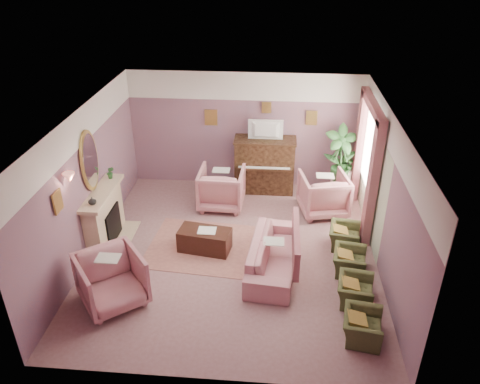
# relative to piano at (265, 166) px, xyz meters

# --- Properties ---
(floor) EXTENTS (5.50, 6.00, 0.01)m
(floor) POSITION_rel_piano_xyz_m (-0.50, -2.68, -0.65)
(floor) COLOR #92686A
(floor) RESTS_ON ground
(ceiling) EXTENTS (5.50, 6.00, 0.01)m
(ceiling) POSITION_rel_piano_xyz_m (-0.50, -2.68, 2.15)
(ceiling) COLOR white
(ceiling) RESTS_ON wall_back
(wall_back) EXTENTS (5.50, 0.02, 2.80)m
(wall_back) POSITION_rel_piano_xyz_m (-0.50, 0.32, 0.75)
(wall_back) COLOR slate
(wall_back) RESTS_ON floor
(wall_front) EXTENTS (5.50, 0.02, 2.80)m
(wall_front) POSITION_rel_piano_xyz_m (-0.50, -5.68, 0.75)
(wall_front) COLOR slate
(wall_front) RESTS_ON floor
(wall_left) EXTENTS (0.02, 6.00, 2.80)m
(wall_left) POSITION_rel_piano_xyz_m (-3.25, -2.68, 0.75)
(wall_left) COLOR slate
(wall_left) RESTS_ON floor
(wall_right) EXTENTS (0.02, 6.00, 2.80)m
(wall_right) POSITION_rel_piano_xyz_m (2.25, -2.68, 0.75)
(wall_right) COLOR slate
(wall_right) RESTS_ON floor
(picture_rail_band) EXTENTS (5.50, 0.01, 0.65)m
(picture_rail_band) POSITION_rel_piano_xyz_m (-0.50, 0.31, 1.82)
(picture_rail_band) COLOR white
(picture_rail_band) RESTS_ON wall_back
(stripe_panel) EXTENTS (0.01, 3.00, 2.15)m
(stripe_panel) POSITION_rel_piano_xyz_m (2.23, -1.38, 0.42)
(stripe_panel) COLOR beige
(stripe_panel) RESTS_ON wall_right
(fireplace_surround) EXTENTS (0.30, 1.40, 1.10)m
(fireplace_surround) POSITION_rel_piano_xyz_m (-3.09, -2.48, -0.10)
(fireplace_surround) COLOR beige
(fireplace_surround) RESTS_ON floor
(fireplace_inset) EXTENTS (0.18, 0.72, 0.68)m
(fireplace_inset) POSITION_rel_piano_xyz_m (-2.99, -2.48, -0.25)
(fireplace_inset) COLOR black
(fireplace_inset) RESTS_ON floor
(fire_ember) EXTENTS (0.06, 0.54, 0.10)m
(fire_ember) POSITION_rel_piano_xyz_m (-2.95, -2.48, -0.43)
(fire_ember) COLOR orange
(fire_ember) RESTS_ON floor
(mantel_shelf) EXTENTS (0.40, 1.55, 0.07)m
(mantel_shelf) POSITION_rel_piano_xyz_m (-3.06, -2.48, 0.47)
(mantel_shelf) COLOR beige
(mantel_shelf) RESTS_ON fireplace_surround
(hearth) EXTENTS (0.55, 1.50, 0.02)m
(hearth) POSITION_rel_piano_xyz_m (-2.89, -2.48, -0.64)
(hearth) COLOR beige
(hearth) RESTS_ON floor
(mirror_frame) EXTENTS (0.04, 0.72, 1.20)m
(mirror_frame) POSITION_rel_piano_xyz_m (-3.20, -2.48, 1.15)
(mirror_frame) COLOR tan
(mirror_frame) RESTS_ON wall_left
(mirror_glass) EXTENTS (0.01, 0.60, 1.06)m
(mirror_glass) POSITION_rel_piano_xyz_m (-3.17, -2.48, 1.15)
(mirror_glass) COLOR silver
(mirror_glass) RESTS_ON wall_left
(sconce_shade) EXTENTS (0.20, 0.20, 0.16)m
(sconce_shade) POSITION_rel_piano_xyz_m (-3.12, -3.53, 1.33)
(sconce_shade) COLOR #D97663
(sconce_shade) RESTS_ON wall_left
(piano) EXTENTS (1.40, 0.60, 1.30)m
(piano) POSITION_rel_piano_xyz_m (0.00, 0.00, 0.00)
(piano) COLOR #362214
(piano) RESTS_ON floor
(piano_keyshelf) EXTENTS (1.30, 0.12, 0.06)m
(piano_keyshelf) POSITION_rel_piano_xyz_m (-0.00, -0.35, 0.07)
(piano_keyshelf) COLOR #362214
(piano_keyshelf) RESTS_ON piano
(piano_keys) EXTENTS (1.20, 0.08, 0.02)m
(piano_keys) POSITION_rel_piano_xyz_m (0.00, -0.35, 0.11)
(piano_keys) COLOR silver
(piano_keys) RESTS_ON piano
(piano_top) EXTENTS (1.45, 0.65, 0.04)m
(piano_top) POSITION_rel_piano_xyz_m (0.00, 0.00, 0.66)
(piano_top) COLOR #362214
(piano_top) RESTS_ON piano
(television) EXTENTS (0.80, 0.12, 0.48)m
(television) POSITION_rel_piano_xyz_m (0.00, -0.05, 0.95)
(television) COLOR black
(television) RESTS_ON piano
(print_back_left) EXTENTS (0.30, 0.03, 0.38)m
(print_back_left) POSITION_rel_piano_xyz_m (-1.30, 0.28, 1.07)
(print_back_left) COLOR tan
(print_back_left) RESTS_ON wall_back
(print_back_right) EXTENTS (0.26, 0.03, 0.34)m
(print_back_right) POSITION_rel_piano_xyz_m (1.05, 0.28, 1.13)
(print_back_right) COLOR tan
(print_back_right) RESTS_ON wall_back
(print_back_mid) EXTENTS (0.22, 0.03, 0.26)m
(print_back_mid) POSITION_rel_piano_xyz_m (0.00, 0.28, 1.35)
(print_back_mid) COLOR tan
(print_back_mid) RESTS_ON wall_back
(print_left_wall) EXTENTS (0.03, 0.28, 0.36)m
(print_left_wall) POSITION_rel_piano_xyz_m (-3.21, -3.88, 1.07)
(print_left_wall) COLOR tan
(print_left_wall) RESTS_ON wall_left
(window_blind) EXTENTS (0.03, 1.40, 1.80)m
(window_blind) POSITION_rel_piano_xyz_m (2.20, -1.13, 1.05)
(window_blind) COLOR beige
(window_blind) RESTS_ON wall_right
(curtain_left) EXTENTS (0.16, 0.34, 2.60)m
(curtain_left) POSITION_rel_piano_xyz_m (2.12, -2.05, 0.65)
(curtain_left) COLOR #955159
(curtain_left) RESTS_ON floor
(curtain_right) EXTENTS (0.16, 0.34, 2.60)m
(curtain_right) POSITION_rel_piano_xyz_m (2.12, -0.21, 0.65)
(curtain_right) COLOR #955159
(curtain_right) RESTS_ON floor
(pelmet) EXTENTS (0.16, 2.20, 0.16)m
(pelmet) POSITION_rel_piano_xyz_m (2.12, -1.13, 1.91)
(pelmet) COLOR #955159
(pelmet) RESTS_ON wall_right
(mantel_plant) EXTENTS (0.16, 0.16, 0.28)m
(mantel_plant) POSITION_rel_piano_xyz_m (-3.05, -1.93, 0.64)
(mantel_plant) COLOR #2A5E2A
(mantel_plant) RESTS_ON mantel_shelf
(mantel_vase) EXTENTS (0.16, 0.16, 0.16)m
(mantel_vase) POSITION_rel_piano_xyz_m (-3.05, -2.98, 0.58)
(mantel_vase) COLOR white
(mantel_vase) RESTS_ON mantel_shelf
(area_rug) EXTENTS (2.64, 2.00, 0.01)m
(area_rug) POSITION_rel_piano_xyz_m (-0.94, -2.53, -0.64)
(area_rug) COLOR #A5665B
(area_rug) RESTS_ON floor
(coffee_table) EXTENTS (1.07, 0.66, 0.45)m
(coffee_table) POSITION_rel_piano_xyz_m (-1.07, -2.61, -0.43)
(coffee_table) COLOR black
(coffee_table) RESTS_ON floor
(table_paper) EXTENTS (0.35, 0.28, 0.01)m
(table_paper) POSITION_rel_piano_xyz_m (-1.02, -2.61, -0.20)
(table_paper) COLOR white
(table_paper) RESTS_ON coffee_table
(sofa) EXTENTS (0.69, 2.07, 0.84)m
(sofa) POSITION_rel_piano_xyz_m (0.29, -3.07, -0.23)
(sofa) COLOR #C88489
(sofa) RESTS_ON floor
(sofa_throw) EXTENTS (0.10, 1.57, 0.58)m
(sofa_throw) POSITION_rel_piano_xyz_m (0.69, -3.07, -0.05)
(sofa_throw) COLOR #955159
(sofa_throw) RESTS_ON sofa
(floral_armchair_left) EXTENTS (0.98, 0.98, 1.03)m
(floral_armchair_left) POSITION_rel_piano_xyz_m (-0.94, -0.87, -0.14)
(floral_armchair_left) COLOR #C88489
(floral_armchair_left) RESTS_ON floor
(floral_armchair_right) EXTENTS (0.98, 0.98, 1.03)m
(floral_armchair_right) POSITION_rel_piano_xyz_m (1.35, -0.95, -0.14)
(floral_armchair_right) COLOR #C88489
(floral_armchair_right) RESTS_ON floor
(floral_armchair_front) EXTENTS (0.98, 0.98, 1.03)m
(floral_armchair_front) POSITION_rel_piano_xyz_m (-2.37, -4.24, -0.14)
(floral_armchair_front) COLOR #C88489
(floral_armchair_front) RESTS_ON floor
(olive_chair_a) EXTENTS (0.47, 0.68, 0.58)m
(olive_chair_a) POSITION_rel_piano_xyz_m (1.68, -4.70, -0.36)
(olive_chair_a) COLOR #474E28
(olive_chair_a) RESTS_ON floor
(olive_chair_b) EXTENTS (0.47, 0.68, 0.58)m
(olive_chair_b) POSITION_rel_piano_xyz_m (1.68, -3.88, -0.36)
(olive_chair_b) COLOR #474E28
(olive_chair_b) RESTS_ON floor
(olive_chair_c) EXTENTS (0.47, 0.68, 0.58)m
(olive_chair_c) POSITION_rel_piano_xyz_m (1.68, -3.06, -0.36)
(olive_chair_c) COLOR #474E28
(olive_chair_c) RESTS_ON floor
(olive_chair_d) EXTENTS (0.47, 0.68, 0.58)m
(olive_chair_d) POSITION_rel_piano_xyz_m (1.68, -2.24, -0.36)
(olive_chair_d) COLOR #474E28
(olive_chair_d) RESTS_ON floor
(side_table) EXTENTS (0.52, 0.52, 0.70)m
(side_table) POSITION_rel_piano_xyz_m (1.85, -0.08, -0.30)
(side_table) COLOR beige
(side_table) RESTS_ON floor
(side_plant_big) EXTENTS (0.30, 0.30, 0.34)m
(side_plant_big) POSITION_rel_piano_xyz_m (1.85, -0.08, 0.22)
(side_plant_big) COLOR #2A5E2A
(side_plant_big) RESTS_ON side_table
(side_plant_small) EXTENTS (0.16, 0.16, 0.28)m
(side_plant_small) POSITION_rel_piano_xyz_m (1.97, -0.18, 0.19)
(side_plant_small) COLOR #2A5E2A
(side_plant_small) RESTS_ON side_table
(palm_pot) EXTENTS (0.34, 0.34, 0.34)m
(palm_pot) POSITION_rel_piano_xyz_m (1.73, -0.20, -0.48)
(palm_pot) COLOR #995839
(palm_pot) RESTS_ON floor
(palm_plant) EXTENTS (0.76, 0.76, 1.44)m
(palm_plant) POSITION_rel_piano_xyz_m (1.73, -0.20, 0.41)
(palm_plant) COLOR #2A5E2A
(palm_plant) RESTS_ON palm_pot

